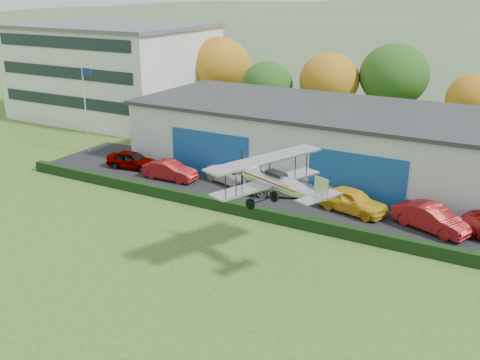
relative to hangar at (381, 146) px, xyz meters
The scene contains 15 objects.
ground 28.55m from the hangar, 100.13° to the right, with size 300.00×300.00×0.00m, color #375C1D.
apron 7.72m from the hangar, 105.99° to the right, with size 48.00×9.00×0.05m, color black.
hedge 12.16m from the hangar, 99.64° to the right, with size 46.00×0.60×0.80m, color black.
hangar is the anchor object (origin of this frame).
office_block 33.84m from the hangar, 167.99° to the left, with size 20.60×15.60×10.40m.
flagpole 25.68m from the hangar, 166.49° to the right, with size 1.05×0.10×8.00m.
tree_belt 13.63m from the hangar, 108.16° to the left, with size 75.70×13.22×10.12m.
distant_hills 113.51m from the hangar, 94.79° to the left, with size 430.00×196.00×56.00m.
car_0 20.16m from the hangar, 157.50° to the right, with size 1.73×4.30×1.47m, color gray.
car_1 16.57m from the hangar, 149.38° to the right, with size 1.53×4.39×1.45m, color maroon.
car_2 11.35m from the hangar, 143.21° to the right, with size 2.50×5.42×1.51m, color silver.
car_3 8.83m from the hangar, 125.24° to the right, with size 2.15×5.28×1.53m, color silver.
car_4 8.00m from the hangar, 87.13° to the right, with size 1.94×4.83×1.64m, color gold.
car_5 10.11m from the hangar, 55.55° to the right, with size 1.69×4.86×1.60m, color maroon.
biplane 17.09m from the hangar, 92.92° to the right, with size 6.44×7.24×2.74m.
Camera 1 is at (15.79, -13.57, 14.50)m, focal length 41.58 mm.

